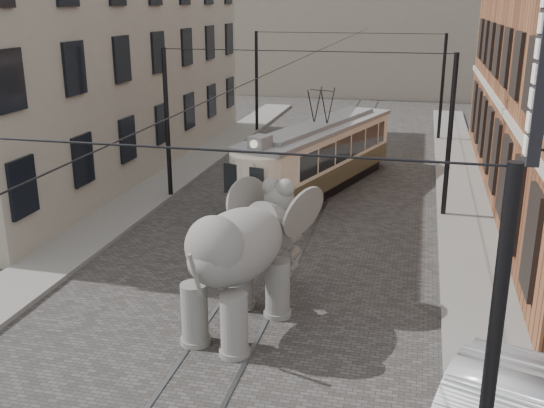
# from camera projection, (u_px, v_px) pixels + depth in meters

# --- Properties ---
(ground) EXTENTS (120.00, 120.00, 0.00)m
(ground) POSITION_uv_depth(u_px,v_px,m) (270.00, 267.00, 19.22)
(ground) COLOR #44413F
(tram_rails) EXTENTS (1.54, 80.00, 0.02)m
(tram_rails) POSITION_uv_depth(u_px,v_px,m) (270.00, 267.00, 19.21)
(tram_rails) COLOR slate
(tram_rails) RESTS_ON ground
(sidewalk_right) EXTENTS (2.00, 60.00, 0.15)m
(sidewalk_right) POSITION_uv_depth(u_px,v_px,m) (476.00, 284.00, 17.88)
(sidewalk_right) COLOR slate
(sidewalk_right) RESTS_ON ground
(sidewalk_left) EXTENTS (2.00, 60.00, 0.15)m
(sidewalk_left) POSITION_uv_depth(u_px,v_px,m) (75.00, 247.00, 20.62)
(sidewalk_left) COLOR slate
(sidewalk_left) RESTS_ON ground
(stucco_building) EXTENTS (7.00, 24.00, 10.00)m
(stucco_building) POSITION_uv_depth(u_px,v_px,m) (89.00, 62.00, 29.37)
(stucco_building) COLOR gray
(stucco_building) RESTS_ON ground
(distant_block) EXTENTS (28.00, 10.00, 14.00)m
(distant_block) POSITION_uv_depth(u_px,v_px,m) (379.00, 9.00, 54.15)
(distant_block) COLOR gray
(distant_block) RESTS_ON ground
(catenary) EXTENTS (11.00, 30.20, 6.00)m
(catenary) POSITION_uv_depth(u_px,v_px,m) (296.00, 137.00, 22.98)
(catenary) COLOR black
(catenary) RESTS_ON ground
(tram) EXTENTS (5.30, 10.93, 4.27)m
(tram) POSITION_uv_depth(u_px,v_px,m) (320.00, 141.00, 26.36)
(tram) COLOR beige
(tram) RESTS_ON ground
(elephant) EXTENTS (4.30, 6.07, 3.36)m
(elephant) POSITION_uv_depth(u_px,v_px,m) (237.00, 265.00, 15.11)
(elephant) COLOR slate
(elephant) RESTS_ON ground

